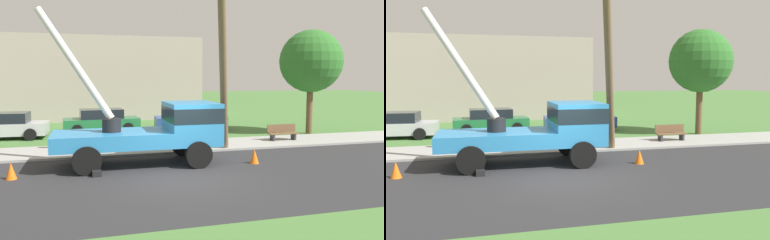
# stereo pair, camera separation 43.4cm
# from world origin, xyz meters

# --- Properties ---
(ground_plane) EXTENTS (120.00, 120.00, 0.00)m
(ground_plane) POSITION_xyz_m (0.00, 12.00, 0.00)
(ground_plane) COLOR #477538
(road_asphalt) EXTENTS (80.00, 8.28, 0.01)m
(road_asphalt) POSITION_xyz_m (0.00, 0.00, 0.00)
(road_asphalt) COLOR #2B2B2D
(road_asphalt) RESTS_ON ground
(sidewalk_strip) EXTENTS (80.00, 3.05, 0.10)m
(sidewalk_strip) POSITION_xyz_m (0.00, 5.67, 0.05)
(sidewalk_strip) COLOR #9E9E99
(sidewalk_strip) RESTS_ON ground
(utility_truck) EXTENTS (6.76, 3.20, 5.98)m
(utility_truck) POSITION_xyz_m (-0.37, 2.54, 1.41)
(utility_truck) COLOR #2D84C6
(utility_truck) RESTS_ON ground
(leaning_utility_pole) EXTENTS (1.90, 3.72, 8.46)m
(leaning_utility_pole) POSITION_xyz_m (2.41, 3.01, 4.32)
(leaning_utility_pole) COLOR brown
(leaning_utility_pole) RESTS_ON ground
(traffic_cone_ahead) EXTENTS (0.36, 0.36, 0.56)m
(traffic_cone_ahead) POSITION_xyz_m (3.18, 1.48, 0.28)
(traffic_cone_ahead) COLOR orange
(traffic_cone_ahead) RESTS_ON ground
(traffic_cone_behind) EXTENTS (0.36, 0.36, 0.56)m
(traffic_cone_behind) POSITION_xyz_m (-5.51, 1.49, 0.28)
(traffic_cone_behind) COLOR orange
(traffic_cone_behind) RESTS_ON ground
(parked_sedan_silver) EXTENTS (4.51, 2.20, 1.42)m
(parked_sedan_silver) POSITION_xyz_m (-7.22, 10.74, 0.71)
(parked_sedan_silver) COLOR #B7B7BF
(parked_sedan_silver) RESTS_ON ground
(parked_sedan_green) EXTENTS (4.49, 2.17, 1.42)m
(parked_sedan_green) POSITION_xyz_m (-2.05, 11.75, 0.71)
(parked_sedan_green) COLOR #1E6638
(parked_sedan_green) RESTS_ON ground
(parked_sedan_blue) EXTENTS (4.53, 2.25, 1.42)m
(parked_sedan_blue) POSITION_xyz_m (3.38, 11.35, 0.71)
(parked_sedan_blue) COLOR #263F99
(parked_sedan_blue) RESTS_ON ground
(park_bench) EXTENTS (1.60, 0.45, 0.90)m
(park_bench) POSITION_xyz_m (6.73, 5.73, 0.46)
(park_bench) COLOR brown
(park_bench) RESTS_ON ground
(roadside_tree_near) EXTENTS (3.62, 3.62, 6.05)m
(roadside_tree_near) POSITION_xyz_m (9.71, 8.00, 4.22)
(roadside_tree_near) COLOR brown
(roadside_tree_near) RESTS_ON ground
(lowrise_building_backdrop) EXTENTS (18.00, 6.00, 6.40)m
(lowrise_building_backdrop) POSITION_xyz_m (-2.84, 20.74, 3.20)
(lowrise_building_backdrop) COLOR #A5998C
(lowrise_building_backdrop) RESTS_ON ground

